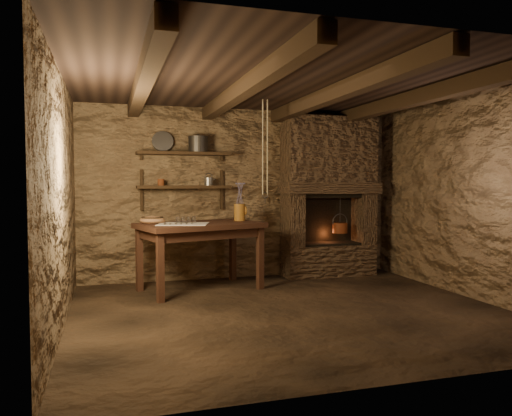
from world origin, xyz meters
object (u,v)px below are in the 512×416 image
object	(u,v)px
work_table	(200,254)
red_pot	(340,227)
wooden_bowl	(152,220)
iron_stockpot	(198,145)
stoneware_jug	(240,204)

from	to	relation	value
work_table	red_pot	distance (m)	2.20
wooden_bowl	iron_stockpot	distance (m)	1.25
work_table	stoneware_jug	bearing A→B (deg)	3.04
iron_stockpot	red_pot	world-z (taller)	iron_stockpot
iron_stockpot	work_table	bearing A→B (deg)	-97.98
stoneware_jug	iron_stockpot	world-z (taller)	iron_stockpot
work_table	stoneware_jug	distance (m)	0.86
work_table	iron_stockpot	size ratio (longest dim) A/B	6.40
wooden_bowl	red_pot	distance (m)	2.75
wooden_bowl	iron_stockpot	size ratio (longest dim) A/B	1.21
stoneware_jug	wooden_bowl	world-z (taller)	stoneware_jug
stoneware_jug	iron_stockpot	distance (m)	1.00
red_pot	stoneware_jug	bearing A→B (deg)	-171.71
work_table	stoneware_jug	xyz separation A→B (m)	(0.57, 0.19, 0.61)
stoneware_jug	work_table	bearing A→B (deg)	-161.53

